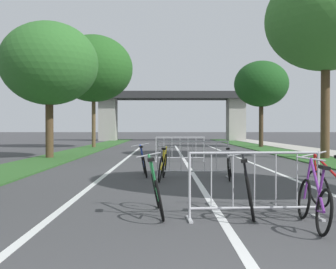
{
  "coord_description": "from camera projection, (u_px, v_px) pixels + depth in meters",
  "views": [
    {
      "loc": [
        -0.89,
        -2.53,
        1.41
      ],
      "look_at": [
        -0.67,
        21.18,
        1.05
      ],
      "focal_mm": 43.93,
      "sensor_mm": 36.0,
      "label": 1
    }
  ],
  "objects": [
    {
      "name": "grass_verge_right",
      "position": [
        279.0,
        151.0,
        24.55
      ],
      "size": [
        2.23,
        53.65,
        0.05
      ],
      "primitive_type": "cube",
      "color": "#2D5B26",
      "rests_on": "ground"
    },
    {
      "name": "crowd_barrier_third",
      "position": [
        180.0,
        150.0,
        17.17
      ],
      "size": [
        2.08,
        0.49,
        1.05
      ],
      "rotation": [
        0.0,
        0.0,
        0.02
      ],
      "color": "#ADADB2",
      "rests_on": "ground"
    },
    {
      "name": "tree_left_maple_mid",
      "position": [
        94.0,
        69.0,
        29.67
      ],
      "size": [
        5.66,
        5.66,
        8.14
      ],
      "color": "brown",
      "rests_on": "ground"
    },
    {
      "name": "tree_left_oak_near",
      "position": [
        49.0,
        64.0,
        19.1
      ],
      "size": [
        4.53,
        4.53,
        6.35
      ],
      "color": "#4C3823",
      "rests_on": "ground"
    },
    {
      "name": "lane_stripe_center",
      "position": [
        184.0,
        160.0,
        18.07
      ],
      "size": [
        0.14,
        31.04,
        0.01
      ],
      "primitive_type": "cube",
      "color": "silver",
      "rests_on": "ground"
    },
    {
      "name": "crowd_barrier_second",
      "position": [
        193.0,
        159.0,
        11.75
      ],
      "size": [
        2.07,
        0.44,
        1.05
      ],
      "rotation": [
        0.0,
        0.0,
        -0.0
      ],
      "color": "#ADADB2",
      "rests_on": "ground"
    },
    {
      "name": "crowd_barrier_nearest",
      "position": [
        254.0,
        186.0,
        6.32
      ],
      "size": [
        2.09,
        0.55,
        1.05
      ],
      "rotation": [
        0.0,
        0.0,
        0.05
      ],
      "color": "#ADADB2",
      "rests_on": "ground"
    },
    {
      "name": "bicycle_silver_5",
      "position": [
        229.0,
        166.0,
        11.39
      ],
      "size": [
        0.56,
        1.68,
        0.86
      ],
      "rotation": [
        0.0,
        0.0,
        2.96
      ],
      "color": "black",
      "rests_on": "ground"
    },
    {
      "name": "bicycle_blue_2",
      "position": [
        144.0,
        164.0,
        12.11
      ],
      "size": [
        0.56,
        1.62,
        0.96
      ],
      "rotation": [
        0.0,
        0.0,
        0.1
      ],
      "color": "black",
      "rests_on": "ground"
    },
    {
      "name": "bicycle_green_6",
      "position": [
        157.0,
        192.0,
        6.68
      ],
      "size": [
        0.52,
        1.68,
        1.0
      ],
      "rotation": [
        0.0,
        0.0,
        0.08
      ],
      "color": "black",
      "rests_on": "ground"
    },
    {
      "name": "tree_right_pine_far",
      "position": [
        326.0,
        20.0,
        18.72
      ],
      "size": [
        5.48,
        5.48,
        8.71
      ],
      "color": "#4C3823",
      "rests_on": "ground"
    },
    {
      "name": "lane_stripe_left_lane",
      "position": [
        124.0,
        160.0,
        18.05
      ],
      "size": [
        0.14,
        31.04,
        0.01
      ],
      "primitive_type": "cube",
      "color": "silver",
      "rests_on": "ground"
    },
    {
      "name": "lane_stripe_right_lane",
      "position": [
        245.0,
        160.0,
        18.09
      ],
      "size": [
        0.14,
        31.04,
        0.01
      ],
      "primitive_type": "cube",
      "color": "silver",
      "rests_on": "ground"
    },
    {
      "name": "bicycle_black_3",
      "position": [
        249.0,
        191.0,
        6.72
      ],
      "size": [
        0.51,
        1.71,
        1.01
      ],
      "rotation": [
        0.0,
        0.0,
        -0.17
      ],
      "color": "black",
      "rests_on": "ground"
    },
    {
      "name": "overpass_bridge",
      "position": [
        172.0,
        106.0,
        46.83
      ],
      "size": [
        18.24,
        3.86,
        5.52
      ],
      "color": "#2D2D30",
      "rests_on": "ground"
    },
    {
      "name": "bicycle_yellow_0",
      "position": [
        163.0,
        166.0,
        11.14
      ],
      "size": [
        0.5,
        1.74,
        0.93
      ],
      "rotation": [
        0.0,
        0.0,
        -0.1
      ],
      "color": "black",
      "rests_on": "ground"
    },
    {
      "name": "tree_right_cypress_far",
      "position": [
        261.0,
        84.0,
        30.33
      ],
      "size": [
        3.99,
        3.99,
        6.39
      ],
      "color": "#3D2D1E",
      "rests_on": "ground"
    },
    {
      "name": "grass_verge_left",
      "position": [
        79.0,
        152.0,
        24.44
      ],
      "size": [
        2.23,
        53.65,
        0.05
      ],
      "primitive_type": "cube",
      "color": "#2D5B26",
      "rests_on": "ground"
    },
    {
      "name": "sidewalk_path_right",
      "position": [
        317.0,
        151.0,
        24.57
      ],
      "size": [
        2.38,
        53.65,
        0.08
      ],
      "primitive_type": "cube",
      "color": "#ADA89E",
      "rests_on": "ground"
    },
    {
      "name": "bicycle_purple_1",
      "position": [
        314.0,
        202.0,
        5.84
      ],
      "size": [
        0.48,
        1.67,
        0.98
      ],
      "rotation": [
        0.0,
        0.0,
        -0.09
      ],
      "color": "black",
      "rests_on": "ground"
    }
  ]
}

